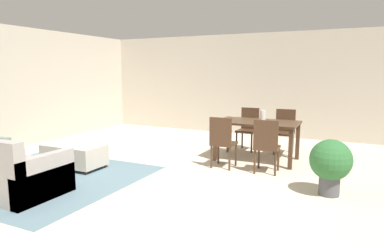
{
  "coord_description": "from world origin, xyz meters",
  "views": [
    {
      "loc": [
        2.42,
        -4.04,
        1.7
      ],
      "look_at": [
        -0.31,
        1.59,
        0.72
      ],
      "focal_mm": 31.99,
      "sensor_mm": 36.0,
      "label": 1
    }
  ],
  "objects_px": {
    "vase_centerpiece": "(263,116)",
    "potted_plant": "(331,163)",
    "ottoman_table": "(74,155)",
    "dining_chair_far_right": "(285,129)",
    "dining_chair_near_right": "(266,143)",
    "dining_chair_near_left": "(222,139)",
    "dining_chair_far_left": "(248,126)",
    "dining_table": "(257,126)"
  },
  "relations": [
    {
      "from": "dining_chair_near_left",
      "to": "dining_chair_far_left",
      "type": "distance_m",
      "value": 1.62
    },
    {
      "from": "dining_chair_near_left",
      "to": "ottoman_table",
      "type": "bearing_deg",
      "value": -154.85
    },
    {
      "from": "dining_chair_near_left",
      "to": "dining_chair_far_left",
      "type": "relative_size",
      "value": 1.0
    },
    {
      "from": "vase_centerpiece",
      "to": "potted_plant",
      "type": "bearing_deg",
      "value": -47.83
    },
    {
      "from": "dining_table",
      "to": "ottoman_table",
      "type": "bearing_deg",
      "value": -144.87
    },
    {
      "from": "ottoman_table",
      "to": "dining_table",
      "type": "relative_size",
      "value": 0.7
    },
    {
      "from": "dining_chair_near_right",
      "to": "dining_chair_far_left",
      "type": "bearing_deg",
      "value": 116.11
    },
    {
      "from": "ottoman_table",
      "to": "potted_plant",
      "type": "height_order",
      "value": "potted_plant"
    },
    {
      "from": "dining_chair_far_left",
      "to": "vase_centerpiece",
      "type": "bearing_deg",
      "value": -56.78
    },
    {
      "from": "ottoman_table",
      "to": "vase_centerpiece",
      "type": "height_order",
      "value": "vase_centerpiece"
    },
    {
      "from": "dining_table",
      "to": "dining_chair_far_right",
      "type": "xyz_separation_m",
      "value": [
        0.37,
        0.82,
        -0.14
      ]
    },
    {
      "from": "dining_chair_far_right",
      "to": "vase_centerpiece",
      "type": "xyz_separation_m",
      "value": [
        -0.27,
        -0.81,
        0.35
      ]
    },
    {
      "from": "dining_table",
      "to": "potted_plant",
      "type": "xyz_separation_m",
      "value": [
        1.43,
        -1.45,
        -0.2
      ]
    },
    {
      "from": "dining_chair_near_left",
      "to": "vase_centerpiece",
      "type": "height_order",
      "value": "vase_centerpiece"
    },
    {
      "from": "dining_table",
      "to": "vase_centerpiece",
      "type": "xyz_separation_m",
      "value": [
        0.1,
        0.02,
        0.21
      ]
    },
    {
      "from": "dining_chair_far_right",
      "to": "dining_chair_near_right",
      "type": "bearing_deg",
      "value": -89.51
    },
    {
      "from": "dining_chair_near_right",
      "to": "dining_chair_far_left",
      "type": "height_order",
      "value": "same"
    },
    {
      "from": "ottoman_table",
      "to": "vase_centerpiece",
      "type": "xyz_separation_m",
      "value": [
        2.88,
        1.97,
        0.63
      ]
    },
    {
      "from": "potted_plant",
      "to": "dining_chair_near_right",
      "type": "bearing_deg",
      "value": 148.94
    },
    {
      "from": "dining_chair_near_right",
      "to": "dining_chair_far_right",
      "type": "bearing_deg",
      "value": 90.49
    },
    {
      "from": "dining_chair_far_right",
      "to": "potted_plant",
      "type": "xyz_separation_m",
      "value": [
        1.06,
        -2.27,
        -0.05
      ]
    },
    {
      "from": "potted_plant",
      "to": "dining_table",
      "type": "bearing_deg",
      "value": 134.58
    },
    {
      "from": "ottoman_table",
      "to": "potted_plant",
      "type": "bearing_deg",
      "value": 6.9
    },
    {
      "from": "potted_plant",
      "to": "ottoman_table",
      "type": "bearing_deg",
      "value": -173.1
    },
    {
      "from": "dining_chair_near_left",
      "to": "potted_plant",
      "type": "xyz_separation_m",
      "value": [
        1.82,
        -0.61,
        -0.05
      ]
    },
    {
      "from": "ottoman_table",
      "to": "dining_chair_far_right",
      "type": "xyz_separation_m",
      "value": [
        3.15,
        2.78,
        0.28
      ]
    },
    {
      "from": "ottoman_table",
      "to": "dining_table",
      "type": "distance_m",
      "value": 3.43
    },
    {
      "from": "dining_table",
      "to": "vase_centerpiece",
      "type": "relative_size",
      "value": 7.09
    },
    {
      "from": "ottoman_table",
      "to": "dining_table",
      "type": "xyz_separation_m",
      "value": [
        2.78,
        1.96,
        0.42
      ]
    },
    {
      "from": "dining_chair_far_left",
      "to": "dining_chair_far_right",
      "type": "distance_m",
      "value": 0.77
    },
    {
      "from": "ottoman_table",
      "to": "dining_chair_far_left",
      "type": "height_order",
      "value": "dining_chair_far_left"
    },
    {
      "from": "dining_chair_far_left",
      "to": "potted_plant",
      "type": "bearing_deg",
      "value": -50.65
    },
    {
      "from": "dining_chair_near_left",
      "to": "potted_plant",
      "type": "distance_m",
      "value": 1.92
    },
    {
      "from": "ottoman_table",
      "to": "dining_chair_near_left",
      "type": "bearing_deg",
      "value": 25.15
    },
    {
      "from": "dining_chair_far_right",
      "to": "dining_chair_near_left",
      "type": "bearing_deg",
      "value": -114.72
    },
    {
      "from": "dining_table",
      "to": "vase_centerpiece",
      "type": "height_order",
      "value": "vase_centerpiece"
    },
    {
      "from": "ottoman_table",
      "to": "dining_chair_far_left",
      "type": "xyz_separation_m",
      "value": [
        2.38,
        2.74,
        0.28
      ]
    },
    {
      "from": "dining_chair_near_right",
      "to": "vase_centerpiece",
      "type": "distance_m",
      "value": 0.95
    },
    {
      "from": "dining_table",
      "to": "dining_chair_near_left",
      "type": "xyz_separation_m",
      "value": [
        -0.39,
        -0.84,
        -0.14
      ]
    },
    {
      "from": "dining_chair_near_right",
      "to": "vase_centerpiece",
      "type": "bearing_deg",
      "value": 108.76
    },
    {
      "from": "dining_chair_near_right",
      "to": "vase_centerpiece",
      "type": "height_order",
      "value": "vase_centerpiece"
    },
    {
      "from": "dining_chair_far_left",
      "to": "dining_chair_far_right",
      "type": "relative_size",
      "value": 1.0
    }
  ]
}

